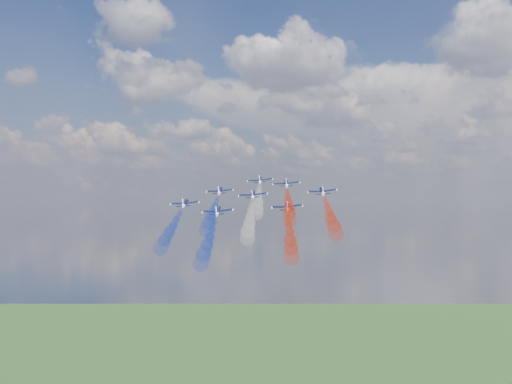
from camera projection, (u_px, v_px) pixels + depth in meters
The scene contains 16 objects.
jet_lead at pixel (260, 180), 198.40m from camera, with size 8.32×10.40×2.77m, color black, non-canonical shape.
trail_lead at pixel (258, 197), 176.61m from camera, with size 3.47×35.65×3.47m, color white, non-canonical shape.
jet_inner_left at pixel (220, 191), 185.10m from camera, with size 8.32×10.40×2.77m, color black, non-canonical shape.
trail_inner_left at pixel (213, 211), 163.30m from camera, with size 3.47×35.65×3.47m, color blue, non-canonical shape.
jet_inner_right at pixel (286, 183), 186.10m from camera, with size 8.32×10.40×2.77m, color black, non-canonical shape.
trail_inner_right at pixel (288, 202), 164.30m from camera, with size 3.47×35.65×3.47m, color red, non-canonical shape.
jet_outer_left at pixel (185, 203), 176.56m from camera, with size 8.32×10.40×2.77m, color black, non-canonical shape.
trail_outer_left at pixel (173, 226), 154.76m from camera, with size 3.47×35.65×3.47m, color blue, non-canonical shape.
jet_center_third at pixel (253, 195), 175.11m from camera, with size 8.32×10.40×2.77m, color black, non-canonical shape.
trail_center_third at pixel (250, 216), 153.31m from camera, with size 3.47×35.65×3.47m, color white, non-canonical shape.
jet_outer_right at pixel (322, 191), 173.34m from camera, with size 8.32×10.40×2.77m, color black, non-canonical shape.
trail_outer_right at pixel (329, 213), 151.54m from camera, with size 3.47×35.65×3.47m, color red, non-canonical shape.
jet_rear_left at pixel (218, 211), 163.33m from camera, with size 8.32×10.40×2.77m, color black, non-canonical shape.
trail_rear_left at pixel (210, 237), 141.53m from camera, with size 3.47×35.65×3.47m, color blue, non-canonical shape.
jet_rear_right at pixel (287, 206), 163.57m from camera, with size 8.32×10.40×2.77m, color black, non-canonical shape.
trail_rear_right at pixel (289, 232), 141.78m from camera, with size 3.47×35.65×3.47m, color red, non-canonical shape.
Camera 1 is at (90.30, -134.21, 164.97)m, focal length 44.11 mm.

